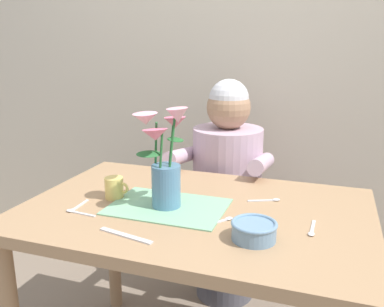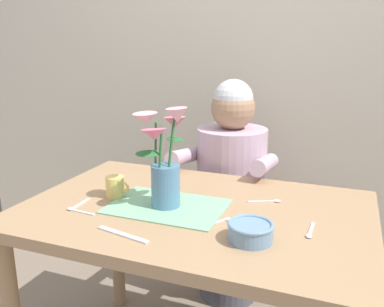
# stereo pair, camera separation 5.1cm
# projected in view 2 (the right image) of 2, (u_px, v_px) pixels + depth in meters

# --- Properties ---
(wood_panel_backdrop) EXTENTS (4.00, 0.10, 2.50)m
(wood_panel_backdrop) POSITION_uv_depth(u_px,v_px,m) (263.00, 52.00, 2.24)
(wood_panel_backdrop) COLOR beige
(wood_panel_backdrop) RESTS_ON ground_plane
(dining_table) EXTENTS (1.20, 0.80, 0.74)m
(dining_table) POSITION_uv_depth(u_px,v_px,m) (194.00, 233.00, 1.45)
(dining_table) COLOR #9E7A56
(dining_table) RESTS_ON ground_plane
(seated_person) EXTENTS (0.45, 0.47, 1.14)m
(seated_person) POSITION_uv_depth(u_px,v_px,m) (230.00, 195.00, 2.04)
(seated_person) COLOR #4C4C56
(seated_person) RESTS_ON ground_plane
(striped_placemat) EXTENTS (0.40, 0.28, 0.00)m
(striped_placemat) POSITION_uv_depth(u_px,v_px,m) (167.00, 206.00, 1.43)
(striped_placemat) COLOR #7AB289
(striped_placemat) RESTS_ON dining_table
(flower_vase) EXTENTS (0.23, 0.22, 0.35)m
(flower_vase) POSITION_uv_depth(u_px,v_px,m) (164.00, 161.00, 1.39)
(flower_vase) COLOR teal
(flower_vase) RESTS_ON dining_table
(ceramic_bowl) EXTENTS (0.14, 0.14, 0.06)m
(ceramic_bowl) POSITION_uv_depth(u_px,v_px,m) (250.00, 231.00, 1.18)
(ceramic_bowl) COLOR #6689A8
(ceramic_bowl) RESTS_ON dining_table
(dinner_knife) EXTENTS (0.19, 0.06, 0.00)m
(dinner_knife) POSITION_uv_depth(u_px,v_px,m) (123.00, 234.00, 1.22)
(dinner_knife) COLOR silver
(dinner_knife) RESTS_ON dining_table
(coffee_cup) EXTENTS (0.09, 0.07, 0.08)m
(coffee_cup) POSITION_uv_depth(u_px,v_px,m) (115.00, 187.00, 1.52)
(coffee_cup) COLOR #E5C666
(coffee_cup) RESTS_ON dining_table
(spoon_0) EXTENTS (0.02, 0.12, 0.01)m
(spoon_0) POSITION_uv_depth(u_px,v_px,m) (76.00, 206.00, 1.43)
(spoon_0) COLOR silver
(spoon_0) RESTS_ON dining_table
(spoon_1) EXTENTS (0.12, 0.06, 0.01)m
(spoon_1) POSITION_uv_depth(u_px,v_px,m) (270.00, 201.00, 1.48)
(spoon_1) COLOR silver
(spoon_1) RESTS_ON dining_table
(spoon_2) EXTENTS (0.09, 0.10, 0.01)m
(spoon_2) POSITION_uv_depth(u_px,v_px,m) (221.00, 221.00, 1.31)
(spoon_2) COLOR silver
(spoon_2) RESTS_ON dining_table
(spoon_3) EXTENTS (0.02, 0.12, 0.01)m
(spoon_3) POSITION_uv_depth(u_px,v_px,m) (310.00, 233.00, 1.23)
(spoon_3) COLOR silver
(spoon_3) RESTS_ON dining_table
(spoon_4) EXTENTS (0.12, 0.03, 0.01)m
(spoon_4) POSITION_uv_depth(u_px,v_px,m) (76.00, 210.00, 1.40)
(spoon_4) COLOR silver
(spoon_4) RESTS_ON dining_table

